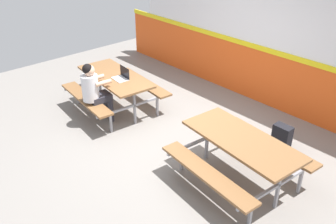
% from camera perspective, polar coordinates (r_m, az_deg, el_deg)
% --- Properties ---
extents(ground_plane, '(10.00, 10.00, 0.02)m').
position_cam_1_polar(ground_plane, '(6.51, 1.07, -3.85)').
color(ground_plane, gray).
extents(accent_backdrop, '(8.00, 0.14, 2.60)m').
position_cam_1_polar(accent_backdrop, '(7.57, 14.14, 10.66)').
color(accent_backdrop, '#E55119').
rests_on(accent_backdrop, ground).
extents(picnic_table_left, '(1.82, 1.70, 0.74)m').
position_cam_1_polar(picnic_table_left, '(7.18, -8.30, 4.46)').
color(picnic_table_left, brown).
rests_on(picnic_table_left, ground).
extents(picnic_table_right, '(1.82, 1.70, 0.74)m').
position_cam_1_polar(picnic_table_right, '(5.28, 11.35, -5.63)').
color(picnic_table_right, brown).
rests_on(picnic_table_right, ground).
extents(student_nearer, '(0.39, 0.54, 1.21)m').
position_cam_1_polar(student_nearer, '(6.70, -11.48, 3.56)').
color(student_nearer, '#2D2D38').
rests_on(student_nearer, ground).
extents(laptop_silver, '(0.34, 0.25, 0.22)m').
position_cam_1_polar(laptop_silver, '(6.94, -7.27, 5.55)').
color(laptop_silver, silver).
rests_on(laptop_silver, picnic_table_left).
extents(backpack_dark, '(0.30, 0.22, 0.44)m').
position_cam_1_polar(backpack_dark, '(6.36, 17.43, -3.82)').
color(backpack_dark, black).
rests_on(backpack_dark, ground).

